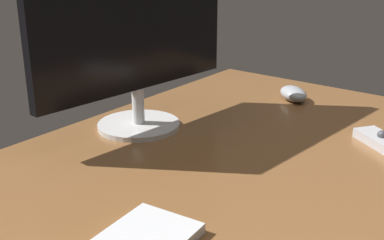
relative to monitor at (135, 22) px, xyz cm
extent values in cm
cube|color=brown|center=(-6.05, -26.91, -27.12)|extent=(140.00, 84.00, 2.00)
cylinder|color=silver|center=(0.00, 0.00, -25.49)|extent=(20.48, 20.48, 1.27)
cylinder|color=silver|center=(0.00, 0.00, -20.35)|extent=(3.02, 3.02, 9.00)
cube|color=black|center=(0.00, 0.00, 2.79)|extent=(56.25, 8.05, 37.29)
ellipsoid|color=#999EA5|center=(43.93, -20.33, -24.14)|extent=(12.24, 12.85, 3.97)
sphere|color=#3F3F44|center=(25.15, -51.85, -23.56)|extent=(2.22, 2.22, 2.22)
camera|label=1|loc=(-84.16, -81.40, 18.22)|focal=46.54mm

